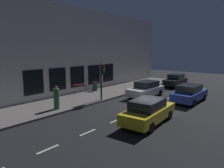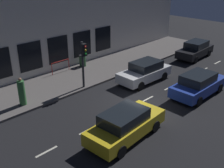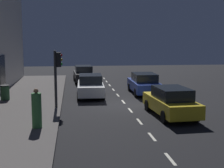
# 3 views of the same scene
# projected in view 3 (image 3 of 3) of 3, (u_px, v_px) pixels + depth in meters

# --- Properties ---
(ground_plane) EXTENTS (60.00, 60.00, 0.00)m
(ground_plane) POSITION_uv_depth(u_px,v_px,m) (126.00, 105.00, 20.50)
(ground_plane) COLOR black
(sidewalk) EXTENTS (4.50, 32.00, 0.15)m
(sidewalk) POSITION_uv_depth(u_px,v_px,m) (24.00, 106.00, 19.74)
(sidewalk) COLOR #5B5654
(sidewalk) RESTS_ON ground
(lane_centre_line) EXTENTS (0.12, 27.20, 0.01)m
(lane_centre_line) POSITION_uv_depth(u_px,v_px,m) (123.00, 102.00, 21.49)
(lane_centre_line) COLOR beige
(lane_centre_line) RESTS_ON ground
(traffic_light) EXTENTS (0.50, 0.32, 3.31)m
(traffic_light) POSITION_uv_depth(u_px,v_px,m) (57.00, 70.00, 18.79)
(traffic_light) COLOR #2D2D30
(traffic_light) RESTS_ON sidewalk
(parked_car_0) EXTENTS (1.97, 4.60, 1.58)m
(parked_car_0) POSITION_uv_depth(u_px,v_px,m) (144.00, 84.00, 24.47)
(parked_car_0) COLOR #1E389E
(parked_car_0) RESTS_ON ground
(parked_car_1) EXTENTS (2.08, 4.69, 1.58)m
(parked_car_1) POSITION_uv_depth(u_px,v_px,m) (171.00, 102.00, 17.40)
(parked_car_1) COLOR gold
(parked_car_1) RESTS_ON ground
(parked_car_2) EXTENTS (2.01, 4.47, 1.58)m
(parked_car_2) POSITION_uv_depth(u_px,v_px,m) (91.00, 86.00, 23.32)
(parked_car_2) COLOR silver
(parked_car_2) RESTS_ON ground
(parked_car_3) EXTENTS (1.97, 4.51, 1.58)m
(parked_car_3) POSITION_uv_depth(u_px,v_px,m) (84.00, 74.00, 31.10)
(parked_car_3) COLOR black
(parked_car_3) RESTS_ON ground
(pedestrian_0) EXTENTS (0.49, 0.49, 1.79)m
(pedestrian_0) POSITION_uv_depth(u_px,v_px,m) (37.00, 110.00, 14.58)
(pedestrian_0) COLOR #336B38
(pedestrian_0) RESTS_ON sidewalk
(trash_bin) EXTENTS (0.60, 0.60, 0.98)m
(trash_bin) POSITION_uv_depth(u_px,v_px,m) (5.00, 92.00, 21.32)
(trash_bin) COLOR #2D5633
(trash_bin) RESTS_ON sidewalk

